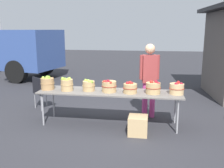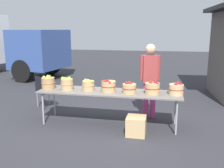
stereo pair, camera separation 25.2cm
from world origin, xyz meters
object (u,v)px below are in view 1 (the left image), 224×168
apple_basket_green_0 (48,83)px  apple_basket_green_2 (89,85)px  apple_basket_red_0 (109,86)px  vendor_adult (149,75)px  folding_chair (41,90)px  market_table (110,93)px  apple_basket_red_2 (153,88)px  apple_basket_red_3 (177,88)px  apple_basket_red_1 (130,88)px  apple_basket_green_1 (67,84)px  produce_crate (138,125)px

apple_basket_green_0 → apple_basket_green_2: size_ratio=1.11×
apple_basket_green_0 → apple_basket_red_0: apple_basket_green_0 is taller
vendor_adult → folding_chair: bearing=-12.7°
market_table → apple_basket_green_2: (-0.46, -0.02, 0.15)m
apple_basket_red_2 → apple_basket_red_3: bearing=3.5°
market_table → apple_basket_red_0: apple_basket_red_0 is taller
market_table → apple_basket_red_1: apple_basket_red_1 is taller
apple_basket_red_3 → market_table: bearing=179.9°
apple_basket_red_2 → vendor_adult: size_ratio=0.18×
apple_basket_green_1 → apple_basket_red_2: size_ratio=0.95×
apple_basket_red_0 → market_table: bearing=76.0°
apple_basket_green_0 → market_table: bearing=1.1°
apple_basket_green_0 → produce_crate: size_ratio=0.83×
apple_basket_green_1 → apple_basket_red_0: 0.93m
apple_basket_green_0 → vendor_adult: bearing=16.1°
apple_basket_green_0 → apple_basket_green_1: (0.47, -0.04, 0.00)m
apple_basket_green_1 → apple_basket_red_2: bearing=1.2°
apple_basket_green_0 → apple_basket_green_1: size_ratio=1.03×
apple_basket_red_2 → vendor_adult: (-0.10, 0.65, 0.15)m
vendor_adult → apple_basket_red_0: bearing=29.2°
folding_chair → produce_crate: size_ratio=2.27×
produce_crate → market_table: bearing=144.2°
apple_basket_red_0 → apple_basket_green_1: bearing=-178.0°
apple_basket_red_0 → apple_basket_red_2: 0.94m
folding_chair → market_table: bearing=-165.3°
apple_basket_green_1 → apple_basket_red_3: 2.35m
market_table → apple_basket_red_2: bearing=-2.0°
apple_basket_green_0 → apple_basket_red_0: (1.40, -0.01, -0.02)m
apple_basket_green_2 → apple_basket_red_2: (1.39, -0.02, 0.00)m
apple_basket_red_3 → apple_basket_green_1: bearing=-178.3°
apple_basket_green_2 → produce_crate: size_ratio=0.74×
apple_basket_green_1 → apple_basket_red_1: 1.39m
apple_basket_green_0 → vendor_adult: size_ratio=0.18×
apple_basket_green_1 → market_table: bearing=4.4°
apple_basket_green_1 → apple_basket_red_0: apple_basket_green_1 is taller
apple_basket_green_0 → apple_basket_red_3: 2.82m
apple_basket_green_0 → vendor_adult: (2.24, 0.65, 0.14)m
apple_basket_red_1 → produce_crate: bearing=-63.0°
apple_basket_red_2 → vendor_adult: vendor_adult is taller
apple_basket_red_1 → market_table: bearing=170.8°
market_table → apple_basket_red_3: bearing=-0.1°
apple_basket_red_0 → produce_crate: size_ratio=0.87×
vendor_adult → folding_chair: vendor_adult is taller
produce_crate → apple_basket_green_2: bearing=157.9°
market_table → folding_chair: folding_chair is taller
folding_chair → apple_basket_green_1: bearing=176.5°
produce_crate → apple_basket_red_3: bearing=31.5°
vendor_adult → apple_basket_red_3: bearing=124.1°
apple_basket_green_0 → apple_basket_green_1: apple_basket_green_0 is taller
apple_basket_red_3 → produce_crate: (-0.76, -0.47, -0.68)m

